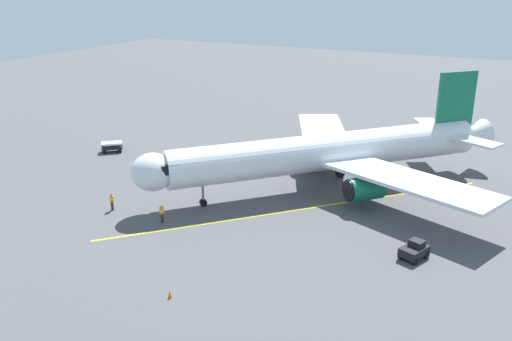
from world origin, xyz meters
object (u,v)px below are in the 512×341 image
at_px(airplane, 331,152).
at_px(belt_loader_portside, 329,138).
at_px(ground_crew_wing_walker, 198,167).
at_px(tug_near_nose, 414,250).
at_px(ground_crew_loader, 162,213).
at_px(safety_cone_nose_right, 200,167).
at_px(baggage_cart_starboard_side, 112,147).
at_px(safety_cone_nose_left, 170,294).
at_px(ground_crew_marshaller, 112,202).

height_order(airplane, belt_loader_portside, airplane).
bearing_deg(ground_crew_wing_walker, tug_near_nose, 162.09).
relative_size(ground_crew_loader, safety_cone_nose_right, 3.11).
relative_size(airplane, baggage_cart_starboard_side, 11.61).
xyz_separation_m(belt_loader_portside, safety_cone_nose_left, (-3.04, 40.23, -0.44)).
relative_size(tug_near_nose, safety_cone_nose_right, 4.88).
xyz_separation_m(safety_cone_nose_left, safety_cone_nose_right, (12.77, -23.39, 0.00)).
relative_size(ground_crew_wing_walker, safety_cone_nose_right, 3.11).
bearing_deg(safety_cone_nose_right, ground_crew_wing_walker, 119.61).
bearing_deg(ground_crew_marshaller, ground_crew_loader, 180.00).
xyz_separation_m(ground_crew_loader, belt_loader_portside, (-4.90, -30.47, -0.17)).
bearing_deg(safety_cone_nose_left, tug_near_nose, -135.62).
distance_m(tug_near_nose, baggage_cart_starboard_side, 41.62).
bearing_deg(baggage_cart_starboard_side, safety_cone_nose_left, 137.84).
height_order(tug_near_nose, baggage_cart_starboard_side, tug_near_nose).
bearing_deg(belt_loader_portside, ground_crew_wing_walker, 64.00).
bearing_deg(ground_crew_wing_walker, ground_crew_marshaller, 81.16).
relative_size(belt_loader_portside, baggage_cart_starboard_side, 1.64).
distance_m(ground_crew_marshaller, safety_cone_nose_right, 13.68).
xyz_separation_m(tug_near_nose, baggage_cart_starboard_side, (40.32, -10.33, -0.05)).
xyz_separation_m(tug_near_nose, belt_loader_portside, (16.94, -26.63, 0.01)).
distance_m(ground_crew_wing_walker, tug_near_nose, 27.17).
height_order(ground_crew_loader, belt_loader_portside, belt_loader_portside).
height_order(airplane, ground_crew_wing_walker, airplane).
bearing_deg(baggage_cart_starboard_side, ground_crew_loader, 142.53).
bearing_deg(safety_cone_nose_left, airplane, -96.08).
relative_size(baggage_cart_starboard_side, safety_cone_nose_right, 5.23).
distance_m(airplane, safety_cone_nose_right, 15.93).
relative_size(ground_crew_marshaller, safety_cone_nose_left, 3.11).
xyz_separation_m(ground_crew_wing_walker, safety_cone_nose_right, (0.81, -1.43, -0.61)).
bearing_deg(baggage_cart_starboard_side, belt_loader_portside, -145.12).
relative_size(ground_crew_marshaller, ground_crew_wing_walker, 1.00).
height_order(airplane, baggage_cart_starboard_side, airplane).
height_order(ground_crew_loader, baggage_cart_starboard_side, ground_crew_loader).
bearing_deg(belt_loader_portside, tug_near_nose, 122.45).
xyz_separation_m(baggage_cart_starboard_side, safety_cone_nose_left, (-26.43, 23.93, -0.38)).
bearing_deg(safety_cone_nose_left, ground_crew_loader, -50.87).
distance_m(ground_crew_loader, belt_loader_portside, 30.86).
bearing_deg(ground_crew_marshaller, tug_near_nose, -172.13).
distance_m(baggage_cart_starboard_side, safety_cone_nose_right, 13.67).
bearing_deg(ground_crew_marshaller, belt_loader_portside, -109.54).
height_order(ground_crew_wing_walker, baggage_cart_starboard_side, ground_crew_wing_walker).
bearing_deg(ground_crew_loader, safety_cone_nose_left, 129.13).
bearing_deg(ground_crew_wing_walker, airplane, -168.81).
bearing_deg(safety_cone_nose_right, belt_loader_portside, -120.01).
bearing_deg(safety_cone_nose_left, baggage_cart_starboard_side, -42.16).
height_order(ground_crew_loader, safety_cone_nose_left, ground_crew_loader).
relative_size(ground_crew_loader, safety_cone_nose_left, 3.11).
relative_size(tug_near_nose, baggage_cart_starboard_side, 0.93).
bearing_deg(tug_near_nose, airplane, -44.98).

